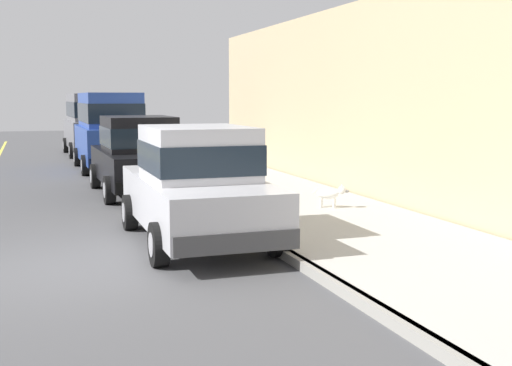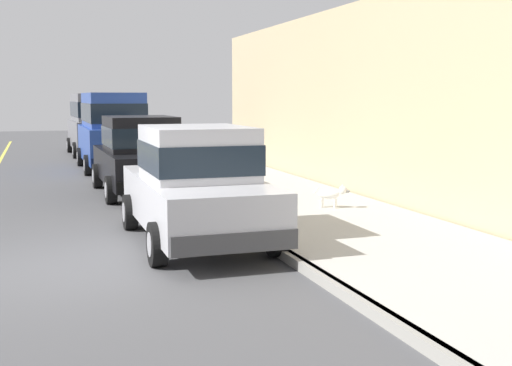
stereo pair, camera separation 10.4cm
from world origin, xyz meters
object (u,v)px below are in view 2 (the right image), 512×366
(car_grey_van, at_px, (95,121))
(dog_white, at_px, (332,194))
(car_black_sedan, at_px, (140,154))
(car_silver_sedan, at_px, (196,183))
(car_blue_van, at_px, (113,127))

(car_grey_van, xyz_separation_m, dog_white, (3.35, -16.06, -0.97))
(car_black_sedan, bearing_deg, dog_white, -51.73)
(car_grey_van, distance_m, dog_white, 16.43)
(car_silver_sedan, distance_m, dog_white, 3.68)
(car_black_sedan, height_order, car_grey_van, car_grey_van)
(car_black_sedan, xyz_separation_m, dog_white, (3.27, -4.15, -0.55))
(car_silver_sedan, bearing_deg, car_blue_van, 90.39)
(car_black_sedan, relative_size, dog_white, 7.03)
(car_blue_van, relative_size, dog_white, 7.46)
(car_silver_sedan, height_order, car_blue_van, car_blue_van)
(car_blue_van, xyz_separation_m, car_grey_van, (-0.06, 6.03, 0.00))
(car_black_sedan, bearing_deg, car_blue_van, 90.22)
(dog_white, bearing_deg, car_blue_van, 108.19)
(car_black_sedan, distance_m, car_grey_van, 11.92)
(car_grey_van, relative_size, dog_white, 7.51)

